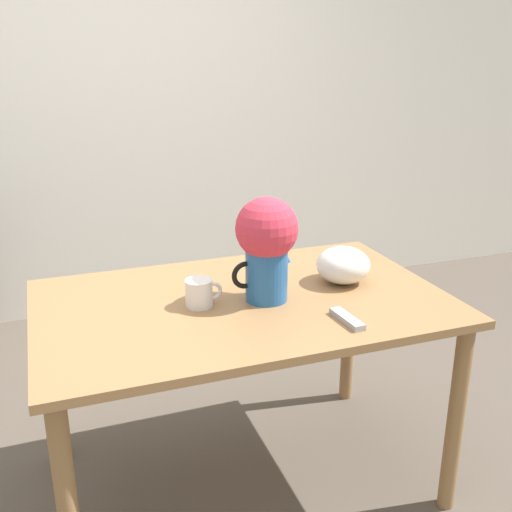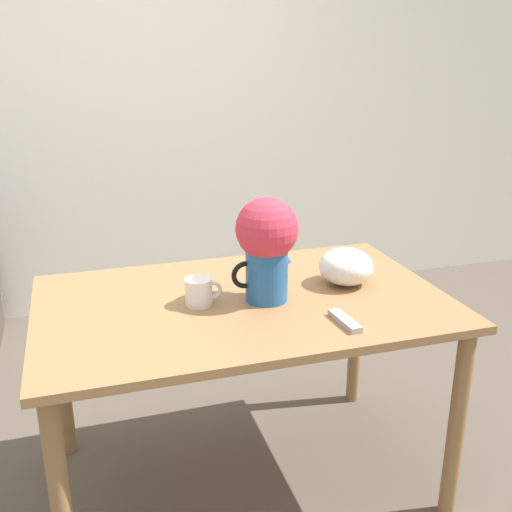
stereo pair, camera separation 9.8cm
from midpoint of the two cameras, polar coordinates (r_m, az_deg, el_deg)
The scene contains 7 objects.
ground_plane at distance 2.56m, azimuth -4.84°, elevation -20.21°, with size 12.00×12.00×0.00m, color brown.
wall_back at distance 3.81m, azimuth -11.63°, elevation 13.95°, with size 8.00×0.05×2.60m.
table at distance 2.18m, azimuth 0.07°, elevation -6.50°, with size 1.44×0.91×0.78m.
flower_vase at distance 2.06m, azimuth 2.40°, elevation 1.35°, with size 0.24×0.22×0.37m.
coffee_mug at distance 2.08m, azimuth -4.06°, elevation -3.44°, with size 0.13×0.09×0.10m.
white_bowl at distance 2.28m, azimuth 9.79°, elevation -1.00°, with size 0.20×0.20×0.14m.
remote_control at distance 1.98m, azimuth 9.88°, elevation -6.13°, with size 0.05×0.16×0.02m.
Camera 2 is at (-0.34, -1.96, 1.62)m, focal length 42.00 mm.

